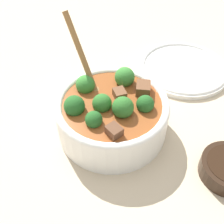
% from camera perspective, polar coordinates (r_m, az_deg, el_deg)
% --- Properties ---
extents(ground_plane, '(4.00, 4.00, 0.00)m').
position_cam_1_polar(ground_plane, '(0.62, 0.00, -3.51)').
color(ground_plane, '#C6B293').
extents(stew_bowl, '(0.27, 0.23, 0.22)m').
position_cam_1_polar(stew_bowl, '(0.58, -0.06, -0.22)').
color(stew_bowl, white).
rests_on(stew_bowl, ground_plane).
extents(empty_plate, '(0.24, 0.24, 0.02)m').
position_cam_1_polar(empty_plate, '(0.80, 14.28, 8.72)').
color(empty_plate, white).
rests_on(empty_plate, ground_plane).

